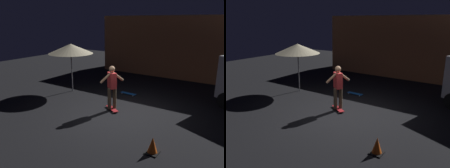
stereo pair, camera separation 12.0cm
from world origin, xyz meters
TOP-DOWN VIEW (x-y plane):
  - ground_plane at (0.00, 0.00)m, footprint 28.00×28.00m
  - low_building at (0.19, 8.08)m, footprint 10.30×3.59m
  - patio_umbrella at (-3.33, 1.26)m, footprint 2.10×2.10m
  - skateboard_ridden at (-0.35, 0.29)m, footprint 0.77×0.57m
  - skateboard_spare at (-0.75, 2.27)m, footprint 0.79×0.24m
  - skater at (-0.35, 0.29)m, footprint 0.58×0.89m
  - traffic_cone at (2.18, -1.58)m, footprint 0.34×0.34m

SIDE VIEW (x-z plane):
  - ground_plane at x=0.00m, z-range 0.00..0.00m
  - skateboard_ridden at x=-0.35m, z-range 0.02..0.09m
  - skateboard_spare at x=-0.75m, z-range 0.02..0.09m
  - traffic_cone at x=2.18m, z-range -0.02..0.44m
  - skater at x=-0.35m, z-range 0.20..1.87m
  - low_building at x=0.19m, z-range 0.00..3.63m
  - patio_umbrella at x=-3.33m, z-range 0.92..3.22m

